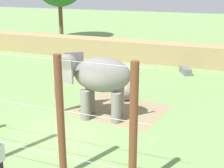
{
  "coord_description": "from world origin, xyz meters",
  "views": [
    {
      "loc": [
        6.21,
        -10.28,
        6.08
      ],
      "look_at": [
        1.0,
        3.18,
        1.4
      ],
      "focal_mm": 49.84,
      "sensor_mm": 36.0,
      "label": 1
    }
  ],
  "objects": [
    {
      "name": "embankment_wall",
      "position": [
        0.0,
        13.84,
        0.81
      ],
      "size": [
        36.0,
        1.8,
        1.63
      ],
      "primitive_type": "cube",
      "color": "tan",
      "rests_on": "ground"
    },
    {
      "name": "enrichment_ball",
      "position": [
        1.11,
        4.83,
        0.48
      ],
      "size": [
        0.96,
        0.96,
        0.96
      ],
      "primitive_type": "sphere",
      "color": "gray",
      "rests_on": "ground"
    },
    {
      "name": "feed_trough",
      "position": [
        3.41,
        11.35,
        0.22
      ],
      "size": [
        1.07,
        1.48,
        0.44
      ],
      "color": "slate",
      "rests_on": "ground"
    },
    {
      "name": "elephant",
      "position": [
        0.58,
        2.2,
        1.98
      ],
      "size": [
        4.02,
        1.9,
        2.99
      ],
      "color": "gray",
      "rests_on": "ground"
    },
    {
      "name": "cable_fence",
      "position": [
        0.06,
        -2.58,
        2.06
      ],
      "size": [
        8.77,
        0.24,
        4.12
      ],
      "color": "brown",
      "rests_on": "ground"
    },
    {
      "name": "dirt_patch",
      "position": [
        1.34,
        3.47,
        0.0
      ],
      "size": [
        4.86,
        4.21,
        0.01
      ],
      "primitive_type": "cube",
      "rotation": [
        0.0,
        0.0,
        -0.17
      ],
      "color": "#937F5B",
      "rests_on": "ground"
    },
    {
      "name": "ground_plane",
      "position": [
        0.0,
        0.0,
        0.0
      ],
      "size": [
        120.0,
        120.0,
        0.0
      ],
      "primitive_type": "plane",
      "color": "#759956"
    }
  ]
}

